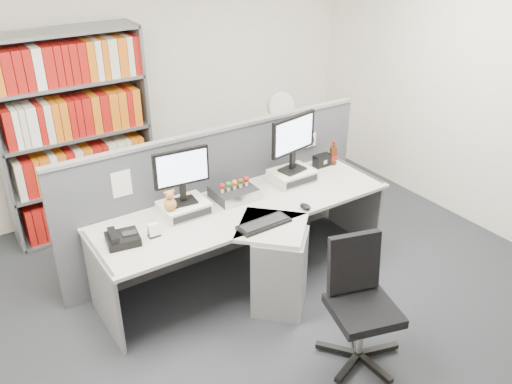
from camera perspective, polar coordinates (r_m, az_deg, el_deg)
ground at (r=4.41m, az=4.79°, el=-14.00°), size 5.50×5.50×0.00m
room_shell at (r=3.49m, az=5.95°, el=8.53°), size 5.04×5.54×2.72m
partition at (r=4.90m, az=-3.81°, el=-0.07°), size 3.00×0.08×1.27m
desk at (r=4.51m, az=0.39°, el=-5.49°), size 2.60×1.20×0.72m
monitor_riser_left at (r=4.43m, az=-7.61°, el=-1.69°), size 0.38×0.31×0.10m
monitor_riser_right at (r=4.94m, az=3.85°, el=1.76°), size 0.38×0.31×0.10m
monitor_left at (r=4.28m, az=-7.89°, el=2.15°), size 0.46×0.16×0.47m
monitor_right at (r=4.79m, az=3.97°, el=5.65°), size 0.51×0.20×0.52m
desktop_pc at (r=4.64m, az=-2.37°, el=-0.09°), size 0.35×0.31×0.09m
figurines at (r=4.58m, az=-2.29°, el=0.91°), size 0.29×0.05×0.09m
keyboard at (r=4.25m, az=0.85°, el=-3.38°), size 0.44×0.18×0.03m
mouse at (r=4.49m, az=5.24°, el=-1.55°), size 0.07×0.11×0.04m
desk_phone at (r=4.14m, az=-14.02°, el=-4.80°), size 0.27×0.25×0.10m
desk_calendar at (r=4.17m, az=-10.80°, el=-4.07°), size 0.09×0.07×0.11m
plush_toy at (r=4.28m, az=-9.10°, el=-1.03°), size 0.10×0.10×0.17m
speaker at (r=5.25m, az=7.03°, el=3.34°), size 0.17×0.10×0.11m
cola_bottle at (r=5.29m, az=8.17°, el=3.86°), size 0.08×0.08×0.25m
shelving_unit at (r=5.49m, az=-18.55°, el=5.40°), size 1.41×0.40×2.00m
filing_cabinet at (r=6.18m, az=2.44°, el=3.03°), size 0.45×0.61×0.70m
desk_fan at (r=5.93m, az=2.57°, el=8.84°), size 0.30×0.18×0.50m
office_chair at (r=3.93m, az=10.89°, el=-11.04°), size 0.62×0.62×0.93m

